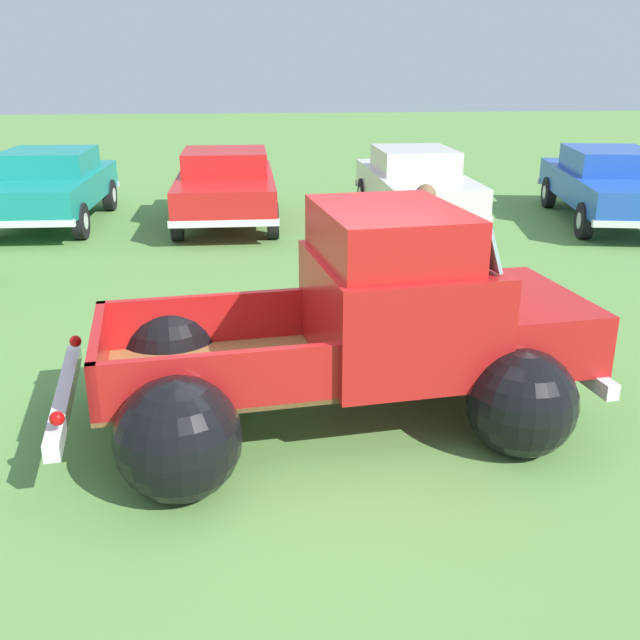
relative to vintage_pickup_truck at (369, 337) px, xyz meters
The scene contains 8 objects.
ground_plane 0.85m from the vintage_pickup_truck, behind, with size 80.00×80.00×0.00m, color #609347.
vintage_pickup_truck is the anchor object (origin of this frame).
show_car_0 10.07m from the vintage_pickup_truck, 119.30° to the left, with size 2.01×4.28×1.43m.
show_car_1 8.58m from the vintage_pickup_truck, 99.94° to the left, with size 1.94×4.15×1.43m.
show_car_2 8.67m from the vintage_pickup_truck, 74.78° to the left, with size 1.83×4.37×1.43m.
show_car_3 9.99m from the vintage_pickup_truck, 52.40° to the left, with size 2.60×4.94×1.43m.
spectator_2 2.22m from the vintage_pickup_truck, 64.66° to the left, with size 0.48×0.48×1.79m.
lane_cone_0 2.45m from the vintage_pickup_truck, 80.04° to the left, with size 0.36×0.36×0.63m.
Camera 1 is at (-0.63, -5.97, 3.10)m, focal length 41.00 mm.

